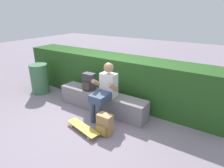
{
  "coord_description": "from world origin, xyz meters",
  "views": [
    {
      "loc": [
        2.37,
        -2.77,
        2.2
      ],
      "look_at": [
        0.27,
        0.46,
        0.7
      ],
      "focal_mm": 30.62,
      "sensor_mm": 36.0,
      "label": 1
    }
  ],
  "objects": [
    {
      "name": "backpack_on_ground",
      "position": [
        0.58,
        -0.28,
        0.19
      ],
      "size": [
        0.28,
        0.23,
        0.4
      ],
      "color": "#A37A47",
      "rests_on": "ground"
    },
    {
      "name": "person_skater",
      "position": [
        0.24,
        0.22,
        0.64
      ],
      "size": [
        0.49,
        0.62,
        1.19
      ],
      "color": "white",
      "rests_on": "ground"
    },
    {
      "name": "backpack_on_bench",
      "position": [
        -0.35,
        0.42,
        0.64
      ],
      "size": [
        0.28,
        0.23,
        0.4
      ],
      "color": "#333338",
      "rests_on": "bench_main"
    },
    {
      "name": "trash_bin",
      "position": [
        -2.06,
        0.32,
        0.41
      ],
      "size": [
        0.48,
        0.48,
        0.82
      ],
      "color": "#3D6B47",
      "rests_on": "ground"
    },
    {
      "name": "ground_plane",
      "position": [
        0.0,
        0.0,
        0.0
      ],
      "size": [
        24.0,
        24.0,
        0.0
      ],
      "primitive_type": "plane",
      "color": "gray"
    },
    {
      "name": "hedge_row",
      "position": [
        -0.16,
        1.19,
        0.57
      ],
      "size": [
        5.4,
        0.78,
        1.13
      ],
      "color": "#26511E",
      "rests_on": "ground"
    },
    {
      "name": "skateboard_near_person",
      "position": [
        0.18,
        -0.45,
        0.07
      ],
      "size": [
        0.82,
        0.37,
        0.09
      ],
      "color": "gold",
      "rests_on": "ground"
    },
    {
      "name": "bench_main",
      "position": [
        0.0,
        0.43,
        0.22
      ],
      "size": [
        2.2,
        0.41,
        0.44
      ],
      "color": "gray",
      "rests_on": "ground"
    }
  ]
}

